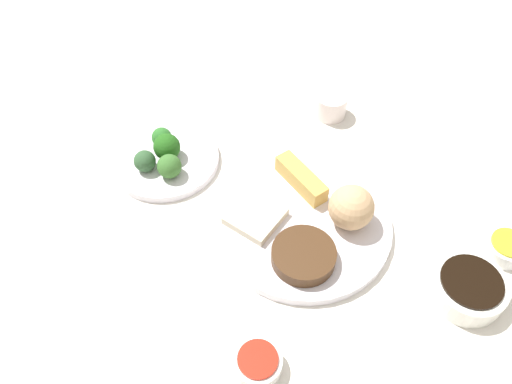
% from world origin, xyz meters
% --- Properties ---
extents(tabletop, '(2.20, 2.20, 0.02)m').
position_xyz_m(tabletop, '(0.00, 0.00, 0.01)').
color(tabletop, white).
rests_on(tabletop, ground).
extents(main_plate, '(0.29, 0.29, 0.02)m').
position_xyz_m(main_plate, '(-0.00, 0.02, 0.03)').
color(main_plate, white).
rests_on(main_plate, tabletop).
extents(rice_scoop, '(0.07, 0.07, 0.07)m').
position_xyz_m(rice_scoop, '(0.06, 0.06, 0.07)').
color(rice_scoop, tan).
rests_on(rice_scoop, main_plate).
extents(spring_roll, '(0.11, 0.07, 0.03)m').
position_xyz_m(spring_roll, '(-0.04, 0.09, 0.05)').
color(spring_roll, gold).
rests_on(spring_roll, main_plate).
extents(crab_rangoon_wonton, '(0.08, 0.08, 0.01)m').
position_xyz_m(crab_rangoon_wonton, '(-0.07, -0.01, 0.04)').
color(crab_rangoon_wonton, beige).
rests_on(crab_rangoon_wonton, main_plate).
extents(stir_fry_heap, '(0.10, 0.10, 0.02)m').
position_xyz_m(stir_fry_heap, '(0.04, -0.04, 0.05)').
color(stir_fry_heap, '#462B16').
rests_on(stir_fry_heap, main_plate).
extents(broccoli_plate, '(0.19, 0.19, 0.01)m').
position_xyz_m(broccoli_plate, '(-0.28, 0.02, 0.03)').
color(broccoli_plate, white).
rests_on(broccoli_plate, tabletop).
extents(broccoli_floret_0, '(0.05, 0.05, 0.05)m').
position_xyz_m(broccoli_floret_0, '(-0.27, 0.02, 0.06)').
color(broccoli_floret_0, '#225E19').
rests_on(broccoli_floret_0, broccoli_plate).
extents(broccoli_floret_2, '(0.04, 0.04, 0.04)m').
position_xyz_m(broccoli_floret_2, '(-0.24, -0.01, 0.05)').
color(broccoli_floret_2, '#3C712F').
rests_on(broccoli_floret_2, broccoli_plate).
extents(broccoli_floret_4, '(0.04, 0.04, 0.04)m').
position_xyz_m(broccoli_floret_4, '(-0.30, 0.04, 0.05)').
color(broccoli_floret_4, '#2E712A').
rests_on(broccoli_floret_4, broccoli_plate).
extents(broccoli_floret_5, '(0.04, 0.04, 0.04)m').
position_xyz_m(broccoli_floret_5, '(-0.29, -0.02, 0.05)').
color(broccoli_floret_5, '#325933').
rests_on(broccoli_floret_5, broccoli_plate).
extents(soy_sauce_bowl, '(0.11, 0.11, 0.04)m').
position_xyz_m(soy_sauce_bowl, '(0.26, 0.04, 0.04)').
color(soy_sauce_bowl, white).
rests_on(soy_sauce_bowl, tabletop).
extents(soy_sauce_bowl_liquid, '(0.09, 0.09, 0.00)m').
position_xyz_m(soy_sauce_bowl_liquid, '(0.26, 0.04, 0.06)').
color(soy_sauce_bowl_liquid, black).
rests_on(soy_sauce_bowl_liquid, soy_sauce_bowl).
extents(sauce_ramekin_hot_mustard, '(0.07, 0.07, 0.03)m').
position_xyz_m(sauce_ramekin_hot_mustard, '(0.29, 0.15, 0.03)').
color(sauce_ramekin_hot_mustard, white).
rests_on(sauce_ramekin_hot_mustard, tabletop).
extents(sauce_ramekin_hot_mustard_liquid, '(0.05, 0.05, 0.00)m').
position_xyz_m(sauce_ramekin_hot_mustard_liquid, '(0.29, 0.15, 0.05)').
color(sauce_ramekin_hot_mustard_liquid, yellow).
rests_on(sauce_ramekin_hot_mustard_liquid, sauce_ramekin_hot_mustard).
extents(sauce_ramekin_sweet_and_sour, '(0.07, 0.07, 0.03)m').
position_xyz_m(sauce_ramekin_sweet_and_sour, '(0.06, -0.21, 0.03)').
color(sauce_ramekin_sweet_and_sour, white).
rests_on(sauce_ramekin_sweet_and_sour, tabletop).
extents(sauce_ramekin_sweet_and_sour_liquid, '(0.05, 0.05, 0.00)m').
position_xyz_m(sauce_ramekin_sweet_and_sour_liquid, '(0.06, -0.21, 0.05)').
color(sauce_ramekin_sweet_and_sour_liquid, red).
rests_on(sauce_ramekin_sweet_and_sour_liquid, sauce_ramekin_sweet_and_sour).
extents(teacup, '(0.06, 0.06, 0.05)m').
position_xyz_m(teacup, '(-0.09, 0.29, 0.04)').
color(teacup, white).
rests_on(teacup, tabletop).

